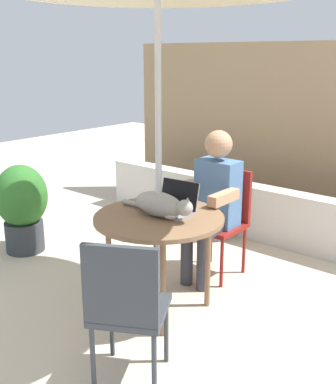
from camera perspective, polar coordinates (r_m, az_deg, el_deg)
ground_plane at (r=3.59m, az=-1.05°, el=-13.76°), size 14.00×14.00×0.00m
fence_back at (r=5.23m, az=16.43°, el=6.47°), size 4.59×0.08×1.93m
planter_wall_low at (r=4.76m, az=12.23°, el=-2.77°), size 4.13×0.20×0.55m
patio_table at (r=3.31m, az=-1.11°, el=-4.00°), size 0.91×0.91×0.72m
chair_occupied at (r=3.97m, az=6.63°, el=-2.54°), size 0.40×0.40×0.89m
chair_empty at (r=2.60m, az=-5.10°, el=-13.19°), size 0.54×0.54×0.89m
person_seated at (r=3.80m, az=5.41°, el=-0.71°), size 0.48×0.48×1.23m
laptop at (r=3.36m, az=0.90°, el=-1.35°), size 0.32×0.28×0.21m
cat at (r=3.25m, az=-0.78°, el=-1.59°), size 0.65×0.19×0.17m
potted_plant_near_fence at (r=4.78m, az=5.38°, el=-1.49°), size 0.39×0.39×0.66m
potted_plant_by_chair at (r=4.59m, az=-17.22°, el=-1.48°), size 0.48×0.48×0.83m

